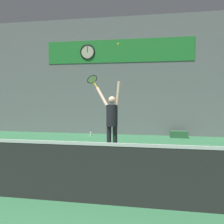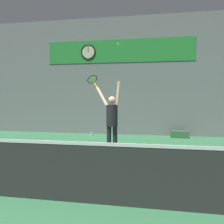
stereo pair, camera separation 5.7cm
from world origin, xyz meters
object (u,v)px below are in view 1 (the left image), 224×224
scoreboard_clock (87,52)px  tennis_player (112,118)px  water_bottle (91,133)px  equipment_bag (179,134)px  tennis_ball (118,44)px  tennis_racket (92,80)px

scoreboard_clock → tennis_player: bearing=-63.4°
water_bottle → equipment_bag: size_ratio=0.35×
scoreboard_clock → tennis_ball: size_ratio=10.19×
tennis_ball → water_bottle: bearing=118.7°
tennis_racket → tennis_player: bearing=-34.0°
tennis_player → tennis_ball: tennis_ball is taller
tennis_ball → water_bottle: tennis_ball is taller
tennis_player → equipment_bag: size_ratio=3.04×
tennis_racket → water_bottle: (-0.63, 2.16, -2.05)m
scoreboard_clock → equipment_bag: scoreboard_clock is taller
tennis_player → tennis_racket: 1.40m
scoreboard_clock → water_bottle: size_ratio=2.78×
scoreboard_clock → equipment_bag: size_ratio=0.97×
tennis_player → tennis_racket: bearing=146.0°
equipment_bag → tennis_player: bearing=-129.3°
scoreboard_clock → equipment_bag: 5.17m
scoreboard_clock → tennis_player: size_ratio=0.32×
tennis_racket → water_bottle: size_ratio=1.80×
tennis_ball → equipment_bag: tennis_ball is taller
tennis_player → equipment_bag: (2.27, 2.77, -0.89)m
tennis_player → water_bottle: tennis_player is taller
tennis_player → equipment_bag: bearing=50.7°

